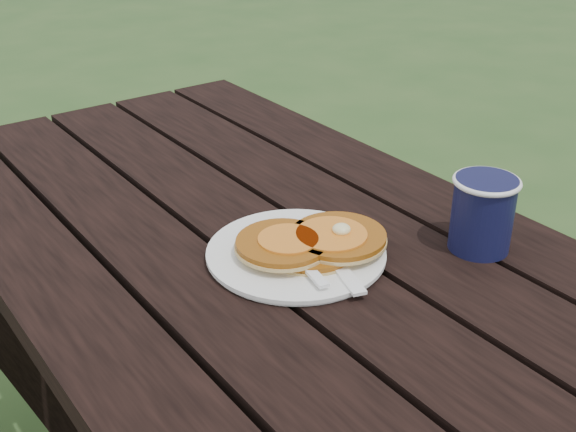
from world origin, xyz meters
TOP-DOWN VIEW (x-y plane):
  - plate at (0.00, 0.10)m, footprint 0.33×0.33m
  - pancake_stack at (0.02, 0.09)m, footprint 0.21×0.17m
  - knife at (0.03, 0.04)m, footprint 0.07×0.18m
  - fork at (-0.02, 0.05)m, footprint 0.06×0.16m
  - coffee_cup at (0.23, -0.04)m, footprint 0.10×0.10m

SIDE VIEW (x-z plane):
  - plate at x=0.00m, z-range 0.75..0.76m
  - knife at x=0.03m, z-range 0.76..0.76m
  - fork at x=-0.02m, z-range 0.77..0.77m
  - pancake_stack at x=0.02m, z-range 0.76..0.79m
  - coffee_cup at x=0.23m, z-range 0.76..0.87m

